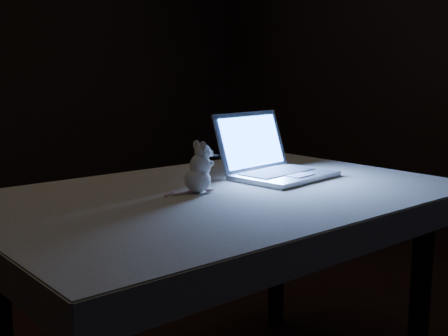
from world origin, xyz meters
TOP-DOWN VIEW (x-y plane):
  - table at (0.09, -0.52)m, footprint 1.43×0.99m
  - tablecloth at (0.09, -0.48)m, footprint 1.68×1.37m
  - laptop at (0.38, -0.47)m, footprint 0.39×0.35m
  - plush_mouse at (0.01, -0.49)m, footprint 0.12×0.12m

SIDE VIEW (x-z plane):
  - table at x=0.09m, z-range 0.00..0.73m
  - tablecloth at x=0.09m, z-range 0.65..0.74m
  - plush_mouse at x=0.01m, z-range 0.74..0.89m
  - laptop at x=0.38m, z-range 0.74..0.97m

